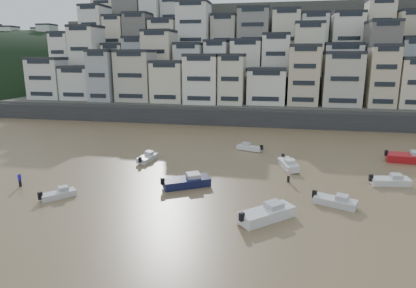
% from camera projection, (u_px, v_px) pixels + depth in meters
% --- Properties ---
extents(sea_strip, '(340.00, 340.00, 0.00)m').
position_uv_depth(sea_strip, '(22.00, 87.00, 181.02)').
color(sea_strip, '#4C666D').
rests_on(sea_strip, ground).
extents(harbor_wall, '(140.00, 3.00, 3.50)m').
position_uv_depth(harbor_wall, '(257.00, 118.00, 81.27)').
color(harbor_wall, '#38383A').
rests_on(harbor_wall, ground).
extents(hillside, '(141.04, 66.00, 50.00)m').
position_uv_depth(hillside, '(283.00, 62.00, 115.69)').
color(hillside, '#4C4C47').
rests_on(hillside, ground).
extents(headland, '(216.00, 135.00, 53.33)m').
position_uv_depth(headland, '(36.00, 89.00, 168.59)').
color(headland, black).
rests_on(headland, ground).
extents(boat_f, '(2.02, 4.90, 1.30)m').
position_uv_depth(boat_f, '(147.00, 157.00, 54.48)').
color(boat_f, silver).
rests_on(boat_f, ground).
extents(boat_h, '(4.77, 2.94, 1.24)m').
position_uv_depth(boat_h, '(249.00, 147.00, 60.71)').
color(boat_h, silver).
rests_on(boat_h, ground).
extents(boat_a, '(6.01, 5.95, 1.74)m').
position_uv_depth(boat_a, '(267.00, 212.00, 34.95)').
color(boat_a, silver).
rests_on(boat_a, ground).
extents(boat_b, '(4.90, 3.19, 1.27)m').
position_uv_depth(boat_b, '(335.00, 200.00, 38.31)').
color(boat_b, silver).
rests_on(boat_b, ground).
extents(boat_j, '(3.55, 3.88, 1.08)m').
position_uv_depth(boat_j, '(58.00, 193.00, 40.54)').
color(boat_j, silver).
rests_on(boat_j, ground).
extents(boat_g, '(6.90, 2.63, 1.85)m').
position_uv_depth(boat_g, '(410.00, 156.00, 53.77)').
color(boat_g, '#A9141B').
rests_on(boat_g, ground).
extents(boat_d, '(5.11, 2.39, 1.34)m').
position_uv_depth(boat_d, '(390.00, 180.00, 44.47)').
color(boat_d, silver).
rests_on(boat_d, ground).
extents(boat_e, '(3.32, 5.86, 1.52)m').
position_uv_depth(boat_e, '(288.00, 163.00, 50.98)').
color(boat_e, silver).
rests_on(boat_e, ground).
extents(boat_c, '(6.29, 4.93, 1.67)m').
position_uv_depth(boat_c, '(187.00, 180.00, 43.74)').
color(boat_c, '#151A44').
rests_on(boat_c, ground).
extents(person_blue, '(0.44, 0.44, 1.74)m').
position_uv_depth(person_blue, '(20.00, 179.00, 43.99)').
color(person_blue, '#2819C2').
rests_on(person_blue, ground).
extents(person_pink, '(0.44, 0.44, 1.74)m').
position_uv_depth(person_pink, '(289.00, 175.00, 45.57)').
color(person_pink, '#DB9D9A').
rests_on(person_pink, ground).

